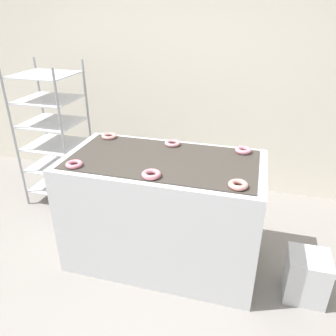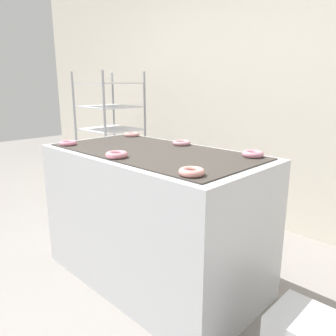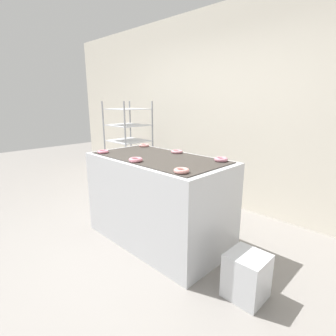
{
  "view_description": "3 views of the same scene",
  "coord_description": "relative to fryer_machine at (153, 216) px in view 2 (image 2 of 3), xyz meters",
  "views": [
    {
      "loc": [
        0.65,
        -1.53,
        2.01
      ],
      "look_at": [
        0.0,
        0.81,
        0.8
      ],
      "focal_mm": 35.0,
      "sensor_mm": 36.0,
      "label": 1
    },
    {
      "loc": [
        1.59,
        -0.81,
        1.38
      ],
      "look_at": [
        0.0,
        0.81,
        0.8
      ],
      "focal_mm": 35.0,
      "sensor_mm": 36.0,
      "label": 2
    },
    {
      "loc": [
        1.98,
        -1.18,
        1.53
      ],
      "look_at": [
        0.0,
        0.81,
        0.8
      ],
      "focal_mm": 28.0,
      "sensor_mm": 36.0,
      "label": 3
    }
  ],
  "objects": [
    {
      "name": "fryer_machine",
      "position": [
        0.0,
        0.0,
        0.0
      ],
      "size": [
        1.56,
        0.83,
        0.95
      ],
      "color": "silver",
      "rests_on": "ground_plane"
    },
    {
      "name": "ground_plane",
      "position": [
        -0.0,
        -0.66,
        -0.48
      ],
      "size": [
        14.0,
        14.0,
        0.0
      ],
      "primitive_type": "plane",
      "color": "gray"
    },
    {
      "name": "donut_far_right",
      "position": [
        0.59,
        0.3,
        0.5
      ],
      "size": [
        0.13,
        0.13,
        0.04
      ],
      "primitive_type": "torus",
      "color": "pink",
      "rests_on": "fryer_machine"
    },
    {
      "name": "donut_near_center",
      "position": [
        0.01,
        -0.3,
        0.5
      ],
      "size": [
        0.14,
        0.14,
        0.04
      ],
      "primitive_type": "torus",
      "color": "#D47D8C",
      "rests_on": "fryer_machine"
    },
    {
      "name": "donut_near_left",
      "position": [
        -0.59,
        -0.3,
        0.49
      ],
      "size": [
        0.12,
        0.12,
        0.03
      ],
      "primitive_type": "torus",
      "color": "pink",
      "rests_on": "fryer_machine"
    },
    {
      "name": "donut_far_center",
      "position": [
        -0.0,
        0.29,
        0.49
      ],
      "size": [
        0.13,
        0.13,
        0.03
      ],
      "primitive_type": "torus",
      "color": "#D18D98",
      "rests_on": "fryer_machine"
    },
    {
      "name": "wall_back",
      "position": [
        -0.0,
        1.46,
        0.92
      ],
      "size": [
        8.0,
        0.05,
        2.8
      ],
      "color": "silver",
      "rests_on": "ground_plane"
    },
    {
      "name": "donut_near_right",
      "position": [
        0.59,
        -0.29,
        0.49
      ],
      "size": [
        0.13,
        0.13,
        0.04
      ],
      "primitive_type": "torus",
      "color": "#E1948C",
      "rests_on": "fryer_machine"
    },
    {
      "name": "donut_far_left",
      "position": [
        -0.59,
        0.31,
        0.49
      ],
      "size": [
        0.13,
        0.13,
        0.03
      ],
      "primitive_type": "torus",
      "color": "pink",
      "rests_on": "fryer_machine"
    },
    {
      "name": "baking_rack_cart",
      "position": [
        -1.43,
        0.68,
        0.3
      ],
      "size": [
        0.6,
        0.56,
        1.52
      ],
      "color": "gray",
      "rests_on": "ground_plane"
    }
  ]
}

